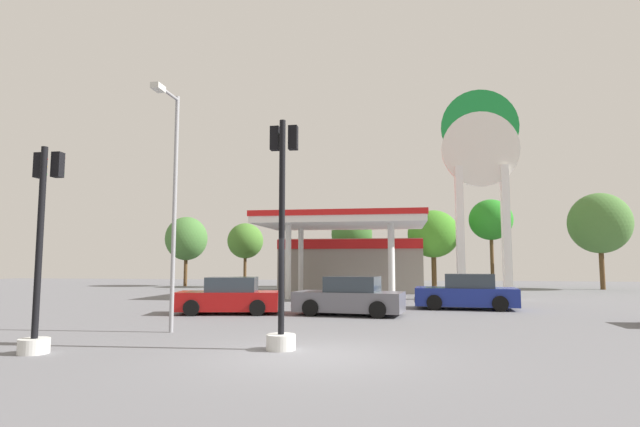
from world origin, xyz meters
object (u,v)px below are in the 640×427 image
(tree_1, at_px, (245,241))
(tree_4, at_px, (491,220))
(car_0, at_px, (466,293))
(traffic_signal_0, at_px, (40,270))
(car_1, at_px, (229,297))
(traffic_signal_1, at_px, (282,260))
(tree_2, at_px, (352,234))
(car_3, at_px, (350,297))
(station_pole_sign, at_px, (481,165))
(tree_0, at_px, (186,239))
(corner_streetlamp, at_px, (172,187))
(tree_3, at_px, (433,234))
(tree_5, at_px, (600,223))

(tree_1, xyz_separation_m, tree_4, (19.02, 1.61, 1.55))
(car_0, xyz_separation_m, traffic_signal_0, (-10.55, -12.04, 1.12))
(car_1, height_order, traffic_signal_1, traffic_signal_1)
(tree_1, distance_m, tree_2, 8.50)
(car_3, distance_m, traffic_signal_0, 10.73)
(traffic_signal_0, bearing_deg, tree_4, 63.68)
(station_pole_sign, bearing_deg, car_3, -125.62)
(car_3, relative_size, tree_1, 0.83)
(car_3, xyz_separation_m, tree_1, (-10.19, 19.36, 3.00))
(station_pole_sign, distance_m, traffic_signal_0, 22.10)
(station_pole_sign, xyz_separation_m, tree_0, (-21.94, 11.78, -3.24))
(car_1, xyz_separation_m, corner_streetlamp, (0.11, -5.32, 3.47))
(station_pole_sign, height_order, tree_3, station_pole_sign)
(car_3, xyz_separation_m, tree_3, (4.44, 20.33, 3.47))
(tree_3, relative_size, tree_5, 0.85)
(car_0, bearing_deg, tree_3, 90.57)
(car_0, relative_size, corner_streetlamp, 0.63)
(car_0, relative_size, tree_5, 0.61)
(car_3, distance_m, tree_0, 26.03)
(car_1, height_order, corner_streetlamp, corner_streetlamp)
(traffic_signal_1, relative_size, tree_2, 0.89)
(tree_1, distance_m, tree_4, 19.15)
(station_pole_sign, bearing_deg, tree_4, 78.17)
(station_pole_sign, height_order, tree_0, station_pole_sign)
(tree_4, bearing_deg, car_1, -122.35)
(tree_5, bearing_deg, car_1, -135.48)
(station_pole_sign, height_order, traffic_signal_1, station_pole_sign)
(traffic_signal_0, bearing_deg, car_1, 81.28)
(tree_5, bearing_deg, traffic_signal_1, -121.53)
(tree_2, relative_size, corner_streetlamp, 0.87)
(car_0, distance_m, tree_3, 17.51)
(car_1, distance_m, tree_2, 21.81)
(car_1, bearing_deg, tree_3, 66.25)
(tree_5, height_order, corner_streetlamp, tree_5)
(tree_0, xyz_separation_m, tree_2, (13.77, 0.56, 0.29))
(tree_1, relative_size, tree_5, 0.72)
(station_pole_sign, height_order, corner_streetlamp, station_pole_sign)
(car_3, height_order, tree_4, tree_4)
(car_1, xyz_separation_m, tree_0, (-11.06, 20.78, 3.29))
(tree_4, xyz_separation_m, tree_5, (7.54, -0.58, -0.39))
(tree_4, bearing_deg, traffic_signal_0, -116.32)
(corner_streetlamp, bearing_deg, car_1, 91.16)
(car_0, relative_size, tree_1, 0.84)
(station_pole_sign, height_order, tree_2, station_pole_sign)
(station_pole_sign, bearing_deg, traffic_signal_1, -113.38)
(tree_1, height_order, tree_3, tree_3)
(tree_0, distance_m, tree_1, 5.61)
(tree_2, bearing_deg, car_1, -97.26)
(tree_0, bearing_deg, tree_4, 1.02)
(tree_4, distance_m, corner_streetlamp, 29.71)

